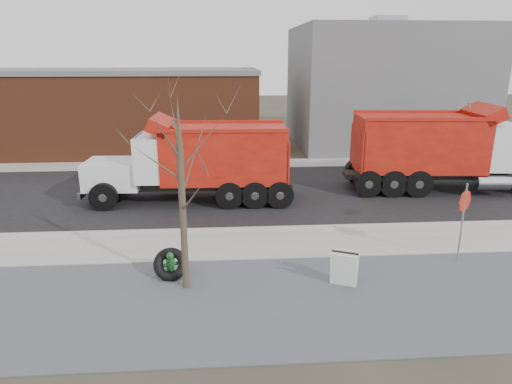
{
  "coord_description": "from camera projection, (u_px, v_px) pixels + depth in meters",
  "views": [
    {
      "loc": [
        -2.09,
        -13.84,
        6.06
      ],
      "look_at": [
        -1.0,
        1.68,
        1.4
      ],
      "focal_mm": 32.0,
      "sensor_mm": 36.0,
      "label": 1
    }
  ],
  "objects": [
    {
      "name": "truck_tire",
      "position": [
        171.0,
        264.0,
        12.84
      ],
      "size": [
        1.04,
        0.86,
        0.94
      ],
      "color": "black",
      "rests_on": "ground"
    },
    {
      "name": "fire_hydrant",
      "position": [
        171.0,
        266.0,
        12.92
      ],
      "size": [
        0.43,
        0.43,
        0.77
      ],
      "rotation": [
        0.0,
        0.0,
        0.37
      ],
      "color": "#286931",
      "rests_on": "ground"
    },
    {
      "name": "gravel_verge",
      "position": [
        309.0,
        300.0,
        11.76
      ],
      "size": [
        60.0,
        5.0,
        0.03
      ],
      "primitive_type": "cube",
      "color": "slate",
      "rests_on": "ground"
    },
    {
      "name": "dump_truck_red_a",
      "position": [
        447.0,
        148.0,
        20.91
      ],
      "size": [
        9.94,
        3.4,
        3.94
      ],
      "rotation": [
        0.0,
        0.0,
        -0.08
      ],
      "color": "black",
      "rests_on": "ground"
    },
    {
      "name": "far_sidewalk",
      "position": [
        261.0,
        164.0,
        26.57
      ],
      "size": [
        60.0,
        2.0,
        0.06
      ],
      "primitive_type": "cube",
      "color": "#9E9B93",
      "rests_on": "ground"
    },
    {
      "name": "dump_truck_red_b",
      "position": [
        198.0,
        159.0,
        19.28
      ],
      "size": [
        8.74,
        2.74,
        3.67
      ],
      "rotation": [
        0.0,
        0.0,
        3.11
      ],
      "color": "black",
      "rests_on": "ground"
    },
    {
      "name": "ground",
      "position": [
        290.0,
        246.0,
        15.11
      ],
      "size": [
        120.0,
        120.0,
        0.0
      ],
      "primitive_type": "plane",
      "color": "#383328",
      "rests_on": "ground"
    },
    {
      "name": "road",
      "position": [
        270.0,
        192.0,
        21.12
      ],
      "size": [
        60.0,
        9.4,
        0.02
      ],
      "primitive_type": "cube",
      "color": "black",
      "rests_on": "ground"
    },
    {
      "name": "building_brick",
      "position": [
        103.0,
        110.0,
        29.92
      ],
      "size": [
        20.2,
        8.2,
        5.3
      ],
      "color": "brown",
      "rests_on": "ground"
    },
    {
      "name": "curb",
      "position": [
        284.0,
        228.0,
        16.57
      ],
      "size": [
        60.0,
        0.15,
        0.11
      ],
      "primitive_type": "cube",
      "color": "#9E9B93",
      "rests_on": "ground"
    },
    {
      "name": "bare_tree",
      "position": [
        181.0,
        170.0,
        11.46
      ],
      "size": [
        3.2,
        3.2,
        5.2
      ],
      "color": "#382D23",
      "rests_on": "ground"
    },
    {
      "name": "sidewalk",
      "position": [
        289.0,
        243.0,
        15.34
      ],
      "size": [
        60.0,
        2.5,
        0.06
      ],
      "primitive_type": "cube",
      "color": "#9E9B93",
      "rests_on": "ground"
    },
    {
      "name": "building_grey",
      "position": [
        382.0,
        87.0,
        31.77
      ],
      "size": [
        12.0,
        10.0,
        8.0
      ],
      "color": "slate",
      "rests_on": "ground"
    },
    {
      "name": "stop_sign",
      "position": [
        464.0,
        209.0,
        13.47
      ],
      "size": [
        0.57,
        0.42,
        2.5
      ],
      "rotation": [
        0.0,
        0.0,
        0.23
      ],
      "color": "gray",
      "rests_on": "ground"
    },
    {
      "name": "sandwich_board",
      "position": [
        344.0,
        269.0,
        12.34
      ],
      "size": [
        0.84,
        0.7,
        1.0
      ],
      "rotation": [
        0.0,
        0.0,
        -0.42
      ],
      "color": "white",
      "rests_on": "ground"
    }
  ]
}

